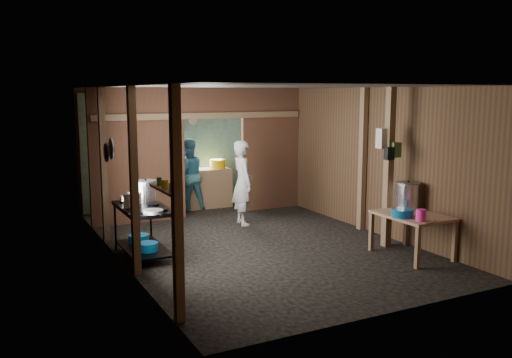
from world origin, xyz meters
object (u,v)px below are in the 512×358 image
gas_range (144,232)px  pink_bucket (421,215)px  cook (243,183)px  prep_table (412,235)px  stove_pot_large (146,191)px  stock_pot (408,196)px  yellow_tub (218,164)px

gas_range → pink_bucket: bearing=-32.1°
gas_range → cook: cook is taller
prep_table → stove_pot_large: stove_pot_large is taller
gas_range → prep_table: (3.71, -1.81, -0.07)m
stock_pot → cook: cook is taller
stove_pot_large → cook: 2.25m
stock_pot → cook: 3.16m
stove_pot_large → pink_bucket: bearing=-38.3°
gas_range → pink_bucket: (3.50, -2.20, 0.35)m
stock_pot → yellow_tub: size_ratio=1.30×
cook → stock_pot: bearing=-143.2°
prep_table → stove_pot_large: 4.24m
pink_bucket → cook: (-1.23, 3.43, 0.06)m
prep_table → stock_pot: stock_pot is taller
stock_pot → cook: (-1.63, 2.71, -0.06)m
stock_pot → cook: size_ratio=0.28×
stove_pot_large → cook: size_ratio=0.21×
pink_bucket → cook: 3.65m
prep_table → yellow_tub: size_ratio=3.18×
yellow_tub → cook: size_ratio=0.22×
stove_pot_large → cook: cook is taller
stove_pot_large → cook: bearing=20.8°
gas_range → stock_pot: 4.20m
prep_table → yellow_tub: 5.04m
pink_bucket → cook: bearing=109.7°
yellow_tub → stove_pot_large: bearing=-132.0°
gas_range → stock_pot: bearing=-20.7°
cook → prep_table: bearing=-148.9°
prep_table → stove_pot_large: (-3.54, 2.24, 0.62)m
gas_range → pink_bucket: size_ratio=7.77×
stock_pot → pink_bucket: 0.83m
prep_table → cook: (-1.44, 3.04, 0.48)m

